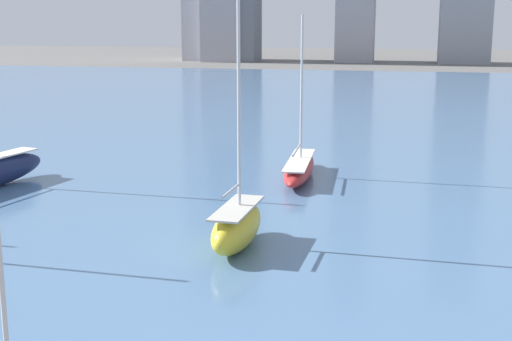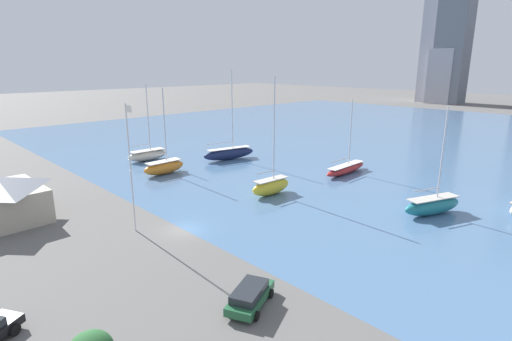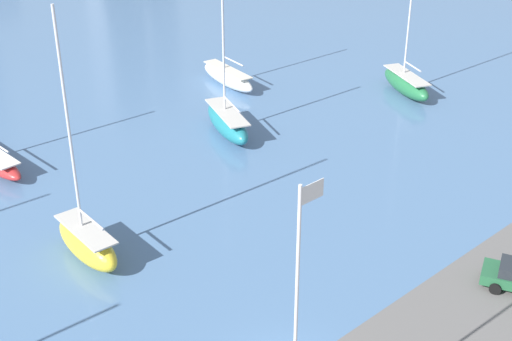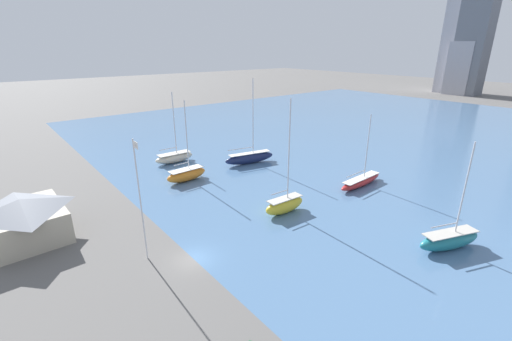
{
  "view_description": "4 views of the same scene",
  "coord_description": "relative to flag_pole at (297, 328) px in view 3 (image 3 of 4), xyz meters",
  "views": [
    {
      "loc": [
        6.24,
        -18.78,
        11.68
      ],
      "look_at": [
        -1.41,
        17.91,
        3.56
      ],
      "focal_mm": 50.0,
      "sensor_mm": 36.0,
      "label": 1
    },
    {
      "loc": [
        33.81,
        -21.75,
        16.99
      ],
      "look_at": [
        0.54,
        10.17,
        4.76
      ],
      "focal_mm": 28.0,
      "sensor_mm": 36.0,
      "label": 2
    },
    {
      "loc": [
        -18.71,
        -18.47,
        24.94
      ],
      "look_at": [
        7.17,
        9.96,
        5.0
      ],
      "focal_mm": 50.0,
      "sensor_mm": 36.0,
      "label": 3
    },
    {
      "loc": [
        28.77,
        -14.54,
        21.67
      ],
      "look_at": [
        -5.27,
        12.96,
        5.77
      ],
      "focal_mm": 24.0,
      "sensor_mm": 36.0,
      "label": 4
    }
  ],
  "objects": [
    {
      "name": "flag_pole",
      "position": [
        0.0,
        0.0,
        0.0
      ],
      "size": [
        1.24,
        0.14,
        13.39
      ],
      "color": "silver",
      "rests_on": "ground_plane"
    },
    {
      "name": "sailboat_teal",
      "position": [
        19.62,
        27.41,
        -6.07
      ],
      "size": [
        4.8,
        8.28,
        12.51
      ],
      "rotation": [
        0.0,
        0.0,
        -0.36
      ],
      "color": "#1E757F",
      "rests_on": "harbor_water"
    },
    {
      "name": "sailboat_yellow",
      "position": [
        1.41,
        19.06,
        -5.95
      ],
      "size": [
        2.23,
        6.47,
        15.64
      ],
      "rotation": [
        0.0,
        0.0,
        -0.05
      ],
      "color": "yellow",
      "rests_on": "harbor_water"
    },
    {
      "name": "sailboat_green",
      "position": [
        38.31,
        23.1,
        -6.08
      ],
      "size": [
        5.05,
        7.95,
        16.09
      ],
      "rotation": [
        0.0,
        0.0,
        -0.43
      ],
      "color": "#236B3D",
      "rests_on": "harbor_water"
    },
    {
      "name": "sailboat_white",
      "position": [
        27.12,
        36.19,
        -6.21
      ],
      "size": [
        2.77,
        8.41,
        13.0
      ],
      "rotation": [
        0.0,
        0.0,
        -0.13
      ],
      "color": "white",
      "rests_on": "harbor_water"
    }
  ]
}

